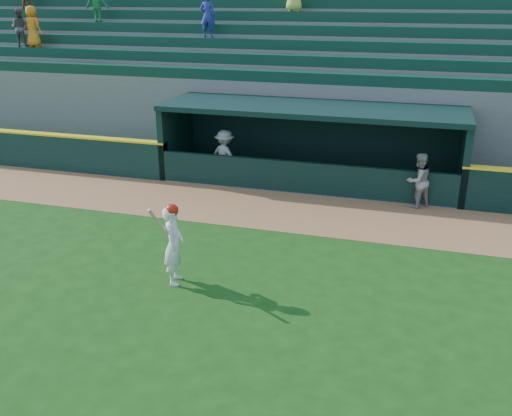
# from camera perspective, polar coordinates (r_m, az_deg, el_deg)

# --- Properties ---
(ground) EXTENTS (120.00, 120.00, 0.00)m
(ground) POSITION_cam_1_polar(r_m,az_deg,el_deg) (11.71, -2.26, -8.64)
(ground) COLOR #154010
(ground) RESTS_ON ground
(warning_track) EXTENTS (40.00, 3.00, 0.01)m
(warning_track) POSITION_cam_1_polar(r_m,az_deg,el_deg) (15.98, 3.37, -0.33)
(warning_track) COLOR #93623B
(warning_track) RESTS_ON ground
(dugout_player_front) EXTENTS (0.97, 0.95, 1.58)m
(dugout_player_front) POSITION_cam_1_polar(r_m,az_deg,el_deg) (16.68, 15.93, 2.66)
(dugout_player_front) COLOR gray
(dugout_player_front) RESTS_ON ground
(dugout_player_inside) EXTENTS (1.24, 0.98, 1.68)m
(dugout_player_inside) POSITION_cam_1_polar(r_m,az_deg,el_deg) (18.34, -3.12, 5.22)
(dugout_player_inside) COLOR #A9A9A3
(dugout_player_inside) RESTS_ON ground
(dugout) EXTENTS (9.40, 2.80, 2.46)m
(dugout) POSITION_cam_1_polar(r_m,az_deg,el_deg) (18.48, 5.71, 6.92)
(dugout) COLOR slate
(dugout) RESTS_ON ground
(stands) EXTENTS (34.50, 6.25, 6.72)m
(stands) POSITION_cam_1_polar(r_m,az_deg,el_deg) (22.71, 8.02, 12.06)
(stands) COLOR slate
(stands) RESTS_ON ground
(batter_at_plate) EXTENTS (0.60, 0.79, 1.77)m
(batter_at_plate) POSITION_cam_1_polar(r_m,az_deg,el_deg) (11.92, -8.24, -3.54)
(batter_at_plate) COLOR white
(batter_at_plate) RESTS_ON ground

